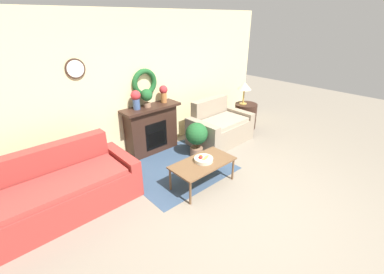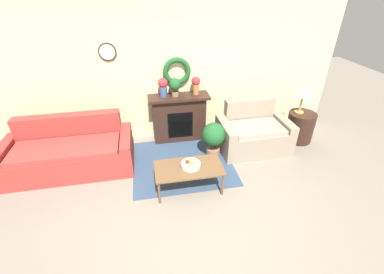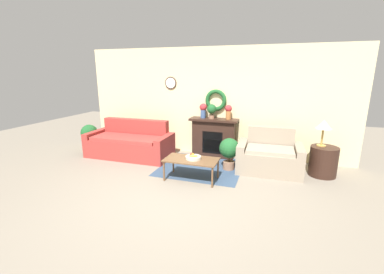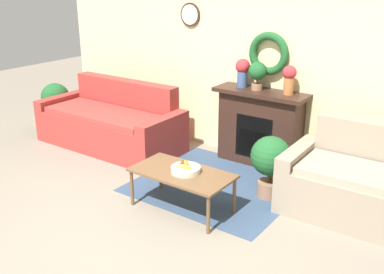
{
  "view_description": "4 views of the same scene",
  "coord_description": "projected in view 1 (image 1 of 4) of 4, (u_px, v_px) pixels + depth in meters",
  "views": [
    {
      "loc": [
        -2.5,
        -1.53,
        2.55
      ],
      "look_at": [
        0.2,
        1.44,
        0.67
      ],
      "focal_mm": 24.0,
      "sensor_mm": 36.0,
      "label": 1
    },
    {
      "loc": [
        -0.49,
        -2.09,
        2.9
      ],
      "look_at": [
        0.18,
        1.49,
        0.66
      ],
      "focal_mm": 24.0,
      "sensor_mm": 36.0,
      "label": 2
    },
    {
      "loc": [
        1.55,
        -3.55,
        2.1
      ],
      "look_at": [
        -0.18,
        1.68,
        0.7
      ],
      "focal_mm": 24.0,
      "sensor_mm": 36.0,
      "label": 3
    },
    {
      "loc": [
        2.57,
        -2.36,
        2.35
      ],
      "look_at": [
        -0.09,
        1.35,
        0.68
      ],
      "focal_mm": 42.0,
      "sensor_mm": 36.0,
      "label": 4
    }
  ],
  "objects": [
    {
      "name": "loveseat_right",
      "position": [
        219.0,
        127.0,
        5.71
      ],
      "size": [
        1.35,
        0.9,
        0.92
      ],
      "rotation": [
        0.0,
        0.0,
        0.02
      ],
      "color": "gray",
      "rests_on": "ground_plane"
    },
    {
      "name": "potted_plant_floor_by_loveseat",
      "position": [
        197.0,
        136.0,
        5.04
      ],
      "size": [
        0.44,
        0.44,
        0.7
      ],
      "color": "#8E664C",
      "rests_on": "ground_plane"
    },
    {
      "name": "fireplace",
      "position": [
        152.0,
        129.0,
        5.21
      ],
      "size": [
        1.19,
        0.41,
        0.98
      ],
      "color": "#331E16",
      "rests_on": "ground_plane"
    },
    {
      "name": "vase_on_mantel_right",
      "position": [
        164.0,
        93.0,
        5.13
      ],
      "size": [
        0.17,
        0.17,
        0.35
      ],
      "color": "#AD6B38",
      "rests_on": "fireplace"
    },
    {
      "name": "ground_plane",
      "position": [
        250.0,
        216.0,
        3.63
      ],
      "size": [
        16.0,
        16.0,
        0.0
      ],
      "primitive_type": "plane",
      "color": "gray"
    },
    {
      "name": "coffee_table",
      "position": [
        203.0,
        164.0,
        4.15
      ],
      "size": [
        1.06,
        0.56,
        0.43
      ],
      "color": "brown",
      "rests_on": "ground_plane"
    },
    {
      "name": "side_table_by_loveseat",
      "position": [
        245.0,
        116.0,
        6.43
      ],
      "size": [
        0.54,
        0.54,
        0.62
      ],
      "color": "#331E16",
      "rests_on": "ground_plane"
    },
    {
      "name": "potted_plant_on_mantel",
      "position": [
        147.0,
        96.0,
        4.86
      ],
      "size": [
        0.23,
        0.23,
        0.35
      ],
      "color": "#8E664C",
      "rests_on": "fireplace"
    },
    {
      "name": "wall_back",
      "position": [
        138.0,
        86.0,
        4.91
      ],
      "size": [
        6.8,
        0.16,
        2.7
      ],
      "color": "beige",
      "rests_on": "ground_plane"
    },
    {
      "name": "vase_on_mantel_left",
      "position": [
        136.0,
        98.0,
        4.74
      ],
      "size": [
        0.18,
        0.18,
        0.36
      ],
      "color": "#3D5684",
      "rests_on": "fireplace"
    },
    {
      "name": "floor_rug",
      "position": [
        176.0,
        168.0,
        4.79
      ],
      "size": [
        1.8,
        1.66,
        0.01
      ],
      "color": "#334760",
      "rests_on": "ground_plane"
    },
    {
      "name": "fruit_bowl",
      "position": [
        203.0,
        159.0,
        4.15
      ],
      "size": [
        0.31,
        0.31,
        0.11
      ],
      "color": "beige",
      "rests_on": "coffee_table"
    },
    {
      "name": "table_lamp",
      "position": [
        244.0,
        87.0,
        6.11
      ],
      "size": [
        0.33,
        0.33,
        0.54
      ],
      "color": "#B28E42",
      "rests_on": "side_table_by_loveseat"
    },
    {
      "name": "couch_left",
      "position": [
        59.0,
        192.0,
        3.61
      ],
      "size": [
        2.13,
        0.94,
        0.9
      ],
      "rotation": [
        0.0,
        0.0,
        0.01
      ],
      "color": "#9E332D",
      "rests_on": "ground_plane"
    }
  ]
}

